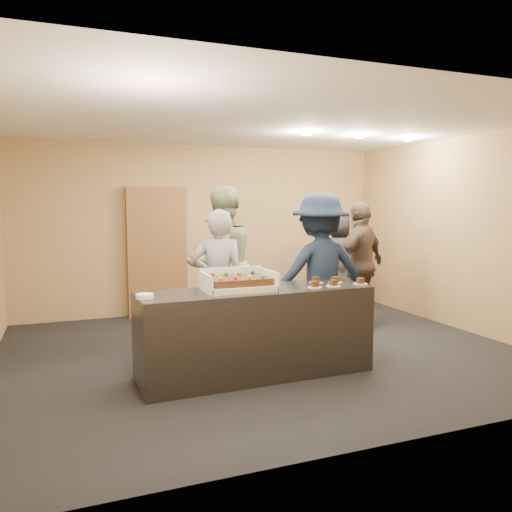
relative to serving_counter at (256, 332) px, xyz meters
name	(u,v)px	position (x,y,z in m)	size (l,w,h in m)	color
room	(263,239)	(0.38, 0.74, 0.90)	(6.04, 6.00, 2.70)	black
serving_counter	(256,332)	(0.00, 0.00, 0.00)	(2.40, 0.70, 0.90)	black
storage_cabinet	(157,252)	(-0.45, 3.15, 0.56)	(0.92, 0.15, 2.03)	brown
cake_box	(238,285)	(-0.19, 0.03, 0.50)	(0.70, 0.49, 0.21)	white
sheet_cake	(238,281)	(-0.19, 0.00, 0.55)	(0.60, 0.41, 0.12)	#3D240E
plate_stack	(145,296)	(-1.13, -0.10, 0.47)	(0.16, 0.16, 0.04)	white
slice_a	(315,285)	(0.60, -0.15, 0.47)	(0.15, 0.15, 0.07)	white
slice_b	(316,281)	(0.75, 0.12, 0.47)	(0.15, 0.15, 0.07)	white
slice_c	(333,284)	(0.82, -0.14, 0.47)	(0.15, 0.15, 0.07)	white
slice_d	(335,281)	(0.96, 0.06, 0.47)	(0.15, 0.15, 0.07)	white
slice_e	(360,282)	(1.16, -0.12, 0.47)	(0.15, 0.15, 0.07)	white
person_server_grey	(218,283)	(-0.15, 0.82, 0.40)	(0.62, 0.41, 1.70)	gray
person_sage_man	(221,265)	(0.06, 1.37, 0.54)	(0.96, 0.75, 1.98)	#93A277
person_navy_man	(320,273)	(1.02, 0.53, 0.49)	(1.22, 0.70, 1.89)	#172338
person_brown_extra	(361,264)	(2.16, 1.41, 0.45)	(1.05, 0.44, 1.80)	brown
person_dark_suit	(337,261)	(2.30, 2.33, 0.39)	(0.82, 0.53, 1.68)	#242428
ceiling_spotlights	(359,137)	(1.98, 1.24, 2.22)	(1.72, 0.12, 0.03)	#FFEAC6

